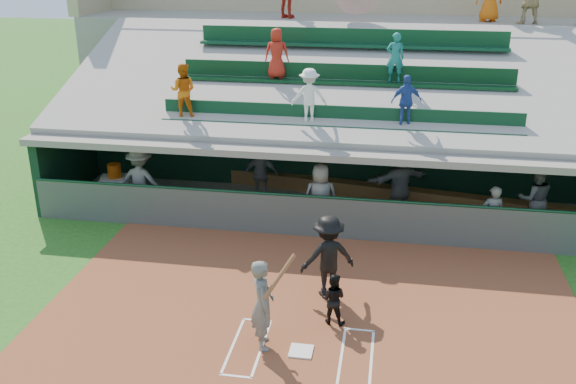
% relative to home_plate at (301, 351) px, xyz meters
% --- Properties ---
extents(ground, '(100.00, 100.00, 0.00)m').
position_rel_home_plate_xyz_m(ground, '(0.00, 0.00, -0.04)').
color(ground, '#235919').
rests_on(ground, ground).
extents(dirt_slab, '(11.00, 9.00, 0.02)m').
position_rel_home_plate_xyz_m(dirt_slab, '(0.00, 0.50, -0.03)').
color(dirt_slab, brown).
rests_on(dirt_slab, ground).
extents(home_plate, '(0.43, 0.43, 0.03)m').
position_rel_home_plate_xyz_m(home_plate, '(0.00, 0.00, 0.00)').
color(home_plate, white).
rests_on(home_plate, dirt_slab).
extents(batters_box_chalk, '(2.65, 1.85, 0.01)m').
position_rel_home_plate_xyz_m(batters_box_chalk, '(0.00, 0.00, -0.01)').
color(batters_box_chalk, white).
rests_on(batters_box_chalk, dirt_slab).
extents(dugout_floor, '(16.00, 3.50, 0.04)m').
position_rel_home_plate_xyz_m(dugout_floor, '(0.00, 6.75, -0.02)').
color(dugout_floor, gray).
rests_on(dugout_floor, ground).
extents(concourse_slab, '(20.00, 3.00, 4.60)m').
position_rel_home_plate_xyz_m(concourse_slab, '(0.00, 13.50, 2.26)').
color(concourse_slab, gray).
rests_on(concourse_slab, ground).
extents(grandstand, '(20.40, 10.40, 7.80)m').
position_rel_home_plate_xyz_m(grandstand, '(-0.01, 10.51, 2.23)').
color(grandstand, '#4D524D').
rests_on(grandstand, ground).
extents(batter_at_plate, '(0.93, 0.80, 1.95)m').
position_rel_home_plate_xyz_m(batter_at_plate, '(-0.74, 0.10, 0.88)').
color(batter_at_plate, '#565853').
rests_on(batter_at_plate, dirt_slab).
extents(catcher, '(0.57, 0.47, 1.07)m').
position_rel_home_plate_xyz_m(catcher, '(0.47, 1.09, 0.52)').
color(catcher, black).
rests_on(catcher, dirt_slab).
extents(home_umpire, '(1.35, 1.10, 1.83)m').
position_rel_home_plate_xyz_m(home_umpire, '(0.24, 2.16, 0.90)').
color(home_umpire, black).
rests_on(home_umpire, dirt_slab).
extents(dugout_bench, '(13.97, 2.76, 0.42)m').
position_rel_home_plate_xyz_m(dugout_bench, '(0.06, 8.00, 0.22)').
color(dugout_bench, olive).
rests_on(dugout_bench, dugout_floor).
extents(white_table, '(0.93, 0.78, 0.71)m').
position_rel_home_plate_xyz_m(white_table, '(-6.44, 6.49, 0.36)').
color(white_table, white).
rests_on(white_table, dugout_floor).
extents(water_cooler, '(0.39, 0.39, 0.39)m').
position_rel_home_plate_xyz_m(water_cooler, '(-6.42, 6.47, 0.91)').
color(water_cooler, '#DE580D').
rests_on(water_cooler, white_table).
extents(dugout_player_a, '(1.29, 0.78, 1.95)m').
position_rel_home_plate_xyz_m(dugout_player_a, '(-5.27, 5.59, 0.98)').
color(dugout_player_a, '#595B56').
rests_on(dugout_player_a, dugout_floor).
extents(dugout_player_b, '(1.00, 0.46, 1.66)m').
position_rel_home_plate_xyz_m(dugout_player_b, '(-2.23, 7.10, 0.84)').
color(dugout_player_b, '#5A5C57').
rests_on(dugout_player_b, dugout_floor).
extents(dugout_player_c, '(0.98, 0.73, 1.82)m').
position_rel_home_plate_xyz_m(dugout_player_c, '(-0.31, 5.39, 0.92)').
color(dugout_player_c, '#61645E').
rests_on(dugout_player_c, dugout_floor).
extents(dugout_player_d, '(1.87, 1.44, 1.98)m').
position_rel_home_plate_xyz_m(dugout_player_d, '(1.72, 6.70, 0.99)').
color(dugout_player_d, '#62645F').
rests_on(dugout_player_d, dugout_floor).
extents(dugout_player_e, '(0.63, 0.47, 1.55)m').
position_rel_home_plate_xyz_m(dugout_player_e, '(3.98, 5.24, 0.78)').
color(dugout_player_e, '#50534E').
rests_on(dugout_player_e, dugout_floor).
extents(dugout_player_f, '(0.94, 0.77, 1.81)m').
position_rel_home_plate_xyz_m(dugout_player_f, '(5.14, 6.22, 0.91)').
color(dugout_player_f, '#545752').
rests_on(dugout_player_f, dugout_floor).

